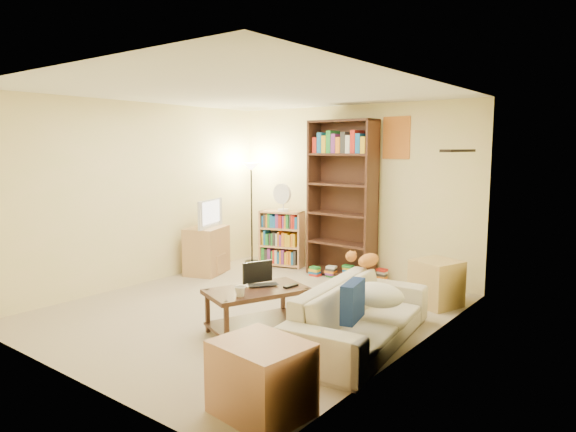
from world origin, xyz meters
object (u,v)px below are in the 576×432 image
Objects in this scene: coffee_table at (257,304)px; laptop at (264,286)px; floor_lamp at (251,183)px; end_cabinet at (261,378)px; short_bookshelf at (282,239)px; sofa at (361,315)px; tall_bookshelf at (342,195)px; side_table at (436,283)px; tabby_cat at (365,260)px; television at (206,213)px; desk_fan at (282,197)px; tv_stand at (207,250)px; mug at (240,292)px.

laptop is at bearing 95.13° from coffee_table.
end_cabinet is at bearing -47.60° from floor_lamp.
short_bookshelf is 4.62m from end_cabinet.
sofa is 3.92m from floor_lamp.
tall_bookshelf is 1.33m from short_bookshelf.
tall_bookshelf is at bearing 162.33° from side_table.
coffee_table is 1.29× the size of short_bookshelf.
tabby_cat is at bearing -47.58° from short_bookshelf.
television is 1.23m from desk_fan.
laptop is 2.19m from side_table.
laptop is 2.91m from short_bookshelf.
sofa is 2.81m from tall_bookshelf.
floor_lamp is at bearing 154.47° from coffee_table.
tall_bookshelf is 3.59× the size of end_cabinet.
tv_stand is 1.11× the size of end_cabinet.
tabby_cat is at bearing -25.96° from tv_stand.
tv_stand is at bearing -135.69° from short_bookshelf.
floor_lamp is (0.06, 0.96, 0.40)m from television.
desk_fan reaches higher than laptop.
tv_stand reaches higher than sofa.
television is (-2.24, 1.42, 0.62)m from coffee_table.
laptop is 0.51× the size of television.
side_table reaches higher than laptop.
end_cabinet is (0.10, -1.58, -0.03)m from sofa.
floor_lamp is at bearing 67.43° from tv_stand.
desk_fan reaches higher than sofa.
tall_bookshelf reaches higher than coffee_table.
short_bookshelf reaches higher than coffee_table.
sofa is 0.91× the size of tall_bookshelf.
tabby_cat reaches higher than tv_stand.
television is 1.29× the size of side_table.
tabby_cat is at bearing -31.30° from desk_fan.
laptop is at bearing 93.87° from mug.
tabby_cat is 1.26× the size of laptop.
tall_bookshelf reaches higher than end_cabinet.
television is at bearing -135.69° from short_bookshelf.
sofa is 3.48m from television.
side_table is (3.30, -0.40, -1.03)m from floor_lamp.
laptop is 0.52× the size of tv_stand.
desk_fan is at bearing 71.37° from laptop.
sofa is 3.26× the size of end_cabinet.
desk_fan is at bearing -57.82° from short_bookshelf.
floor_lamp is (-0.60, -0.06, 0.19)m from desk_fan.
sofa is 1.07m from coffee_table.
sofa is at bearing -32.40° from floor_lamp.
tv_stand is 1.61× the size of desk_fan.
coffee_table is at bearing 99.75° from mug.
tall_bookshelf reaches higher than tv_stand.
tabby_cat is 1.31m from coffee_table.
tabby_cat is at bearing -24.70° from floor_lamp.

